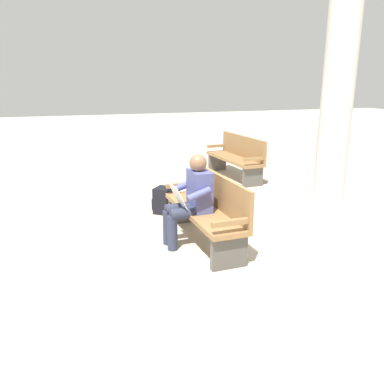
{
  "coord_description": "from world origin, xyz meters",
  "views": [
    {
      "loc": [
        -4.61,
        1.61,
        2.08
      ],
      "look_at": [
        -0.0,
        0.15,
        0.7
      ],
      "focal_mm": 37.24,
      "sensor_mm": 36.0,
      "label": 1
    }
  ],
  "objects_px": {
    "bench_far": "(237,157)",
    "backpack": "(163,200)",
    "bench_near": "(208,208)",
    "support_pillar": "(337,101)",
    "person_seated": "(191,198)"
  },
  "relations": [
    {
      "from": "person_seated",
      "to": "bench_far",
      "type": "relative_size",
      "value": 0.64
    },
    {
      "from": "bench_near",
      "to": "bench_far",
      "type": "bearing_deg",
      "value": -32.14
    },
    {
      "from": "backpack",
      "to": "support_pillar",
      "type": "height_order",
      "value": "support_pillar"
    },
    {
      "from": "bench_far",
      "to": "backpack",
      "type": "bearing_deg",
      "value": 126.5
    },
    {
      "from": "bench_near",
      "to": "backpack",
      "type": "relative_size",
      "value": 4.37
    },
    {
      "from": "bench_near",
      "to": "backpack",
      "type": "bearing_deg",
      "value": 9.6
    },
    {
      "from": "person_seated",
      "to": "bench_near",
      "type": "bearing_deg",
      "value": -90.33
    },
    {
      "from": "bench_near",
      "to": "support_pillar",
      "type": "relative_size",
      "value": 0.53
    },
    {
      "from": "backpack",
      "to": "support_pillar",
      "type": "distance_m",
      "value": 3.42
    },
    {
      "from": "bench_near",
      "to": "support_pillar",
      "type": "bearing_deg",
      "value": -67.94
    },
    {
      "from": "backpack",
      "to": "bench_far",
      "type": "relative_size",
      "value": 0.23
    },
    {
      "from": "bench_far",
      "to": "support_pillar",
      "type": "xyz_separation_m",
      "value": [
        -1.88,
        -0.99,
        1.25
      ]
    },
    {
      "from": "bench_near",
      "to": "bench_far",
      "type": "relative_size",
      "value": 0.99
    },
    {
      "from": "backpack",
      "to": "person_seated",
      "type": "bearing_deg",
      "value": -177.75
    },
    {
      "from": "bench_near",
      "to": "person_seated",
      "type": "distance_m",
      "value": 0.29
    }
  ]
}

